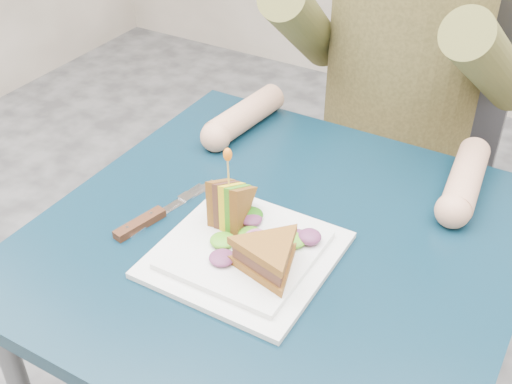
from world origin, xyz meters
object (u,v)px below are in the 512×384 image
Objects in this scene: table at (278,271)px; chair at (402,148)px; diner at (408,18)px; plate at (245,253)px; sandwich_upright at (229,203)px; fork at (166,211)px; knife at (149,219)px; sandwich_flat at (269,257)px.

chair is (0.00, 0.66, -0.11)m from table.
chair is 0.39m from diner.
plate is 2.12× the size of sandwich_upright.
table is 0.12m from plate.
diner is (-0.00, -0.11, 0.37)m from chair.
knife is at bearing -102.97° from fork.
fork is at bearing -105.51° from chair.
sandwich_upright is (-0.08, -0.03, 0.13)m from table.
fork is (-0.19, -0.70, 0.19)m from chair.
chair is 4.23× the size of knife.
knife is at bearing -159.01° from table.
sandwich_upright is at bearing -97.49° from diner.
table is at bearing 110.21° from sandwich_flat.
diner is 0.66m from sandwich_flat.
table is 1.01× the size of diner.
table is 4.96× the size of sandwich_flat.
diner is at bearing 88.25° from plate.
table is at bearing 12.66° from fork.
diner is 0.64m from plate.
chair reaches higher than sandwich_flat.
table is 0.22m from fork.
knife is (-0.24, 0.02, -0.04)m from sandwich_flat.
plate is 1.72× the size of sandwich_flat.
sandwich_flat is at bearing -86.79° from diner.
plate is (-0.02, -0.07, 0.09)m from table.
diner is at bearing 90.00° from table.
plate is (-0.02, -0.62, -0.18)m from diner.
table is 4.18× the size of fork.
knife is (-0.20, -0.74, 0.20)m from chair.
diner reaches higher than fork.
diner reaches higher than table.
sandwich_upright is 0.68× the size of fork.
knife is at bearing 175.09° from sandwich_flat.
sandwich_upright reaches higher than plate.
sandwich_flat is (0.05, -0.02, 0.04)m from plate.
fork is (-0.12, -0.02, -0.05)m from sandwich_upright.
diner is 3.39× the size of knife.
sandwich_flat is 0.24m from knife.
diner is 0.65m from fork.
table is 0.67m from chair.
sandwich_upright is at bearing 141.48° from plate.
knife reaches higher than table.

